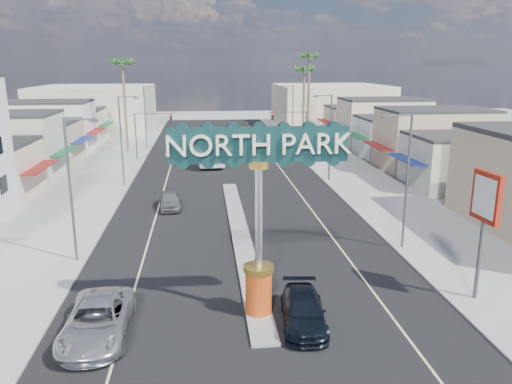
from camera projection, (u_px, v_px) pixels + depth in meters
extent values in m
plane|color=gray|center=(229.00, 183.00, 51.69)|extent=(160.00, 160.00, 0.00)
cube|color=black|center=(229.00, 183.00, 51.69)|extent=(20.00, 120.00, 0.01)
cube|color=gray|center=(240.00, 233.00, 36.27)|extent=(1.30, 30.00, 0.16)
cube|color=gray|center=(90.00, 186.00, 50.23)|extent=(8.00, 120.00, 0.12)
cube|color=gray|center=(360.00, 179.00, 53.11)|extent=(8.00, 120.00, 0.12)
cube|color=beige|center=(27.00, 140.00, 60.98)|extent=(12.00, 42.00, 6.00)
cube|color=#B7B29E|center=(404.00, 134.00, 65.91)|extent=(12.00, 42.00, 6.00)
cube|color=#B7B29E|center=(96.00, 108.00, 91.73)|extent=(20.00, 20.00, 8.00)
cube|color=beige|center=(330.00, 106.00, 96.25)|extent=(20.00, 20.00, 8.00)
cylinder|color=red|center=(259.00, 291.00, 24.42)|extent=(1.30, 1.30, 2.20)
cylinder|color=gold|center=(259.00, 268.00, 24.11)|extent=(1.50, 1.50, 0.25)
cylinder|color=#B7B7BC|center=(259.00, 218.00, 23.48)|extent=(0.36, 0.36, 4.80)
cylinder|color=gold|center=(259.00, 165.00, 22.83)|extent=(0.90, 0.90, 0.35)
cube|color=#0E2B2A|center=(259.00, 145.00, 22.60)|extent=(8.20, 0.50, 1.60)
cylinder|color=#47474C|center=(136.00, 137.00, 63.28)|extent=(0.18, 0.18, 6.00)
cylinder|color=#47474C|center=(155.00, 114.00, 62.80)|extent=(5.00, 0.12, 0.12)
cube|color=black|center=(171.00, 117.00, 63.14)|extent=(0.32, 0.32, 1.00)
sphere|color=red|center=(171.00, 115.00, 62.88)|extent=(0.22, 0.22, 0.22)
cylinder|color=#47474C|center=(306.00, 134.00, 65.54)|extent=(0.18, 0.18, 6.00)
cylinder|color=#47474C|center=(288.00, 112.00, 64.55)|extent=(5.00, 0.12, 0.12)
cube|color=black|center=(272.00, 116.00, 64.47)|extent=(0.32, 0.32, 1.00)
sphere|color=red|center=(273.00, 114.00, 64.22)|extent=(0.22, 0.22, 0.22)
cylinder|color=#47474C|center=(70.00, 192.00, 30.22)|extent=(0.16, 0.16, 9.00)
cylinder|color=#47474C|center=(79.00, 119.00, 29.20)|extent=(1.80, 0.10, 0.10)
cube|color=#47474C|center=(93.00, 121.00, 29.31)|extent=(0.50, 0.22, 0.15)
cylinder|color=#47474C|center=(121.00, 142.00, 49.47)|extent=(0.16, 0.16, 9.00)
cylinder|color=#47474C|center=(128.00, 97.00, 48.45)|extent=(1.80, 0.10, 0.10)
cube|color=#47474C|center=(136.00, 98.00, 48.56)|extent=(0.50, 0.22, 0.15)
cylinder|color=#47474C|center=(145.00, 118.00, 70.64)|extent=(0.16, 0.16, 9.00)
cylinder|color=#47474C|center=(150.00, 86.00, 69.63)|extent=(1.80, 0.10, 0.10)
cube|color=#47474C|center=(156.00, 87.00, 69.73)|extent=(0.50, 0.22, 0.15)
cylinder|color=#47474C|center=(407.00, 184.00, 32.40)|extent=(0.16, 0.16, 9.00)
cylinder|color=#47474C|center=(398.00, 116.00, 31.20)|extent=(1.80, 0.10, 0.10)
cube|color=#47474C|center=(386.00, 117.00, 31.14)|extent=(0.50, 0.22, 0.15)
cylinder|color=#47474C|center=(330.00, 139.00, 51.65)|extent=(0.16, 0.16, 9.00)
cylinder|color=#47474C|center=(323.00, 95.00, 50.45)|extent=(1.80, 0.10, 0.10)
cube|color=#47474C|center=(315.00, 97.00, 50.39)|extent=(0.50, 0.22, 0.15)
cylinder|color=#47474C|center=(293.00, 117.00, 72.82)|extent=(0.16, 0.16, 9.00)
cylinder|color=#47474C|center=(287.00, 86.00, 71.62)|extent=(1.80, 0.10, 0.10)
cube|color=#47474C|center=(282.00, 87.00, 71.56)|extent=(0.50, 0.22, 0.15)
cylinder|color=brown|center=(125.00, 109.00, 68.09)|extent=(0.36, 0.36, 12.00)
cylinder|color=brown|center=(304.00, 107.00, 76.66)|extent=(0.36, 0.36, 11.00)
cylinder|color=brown|center=(308.00, 98.00, 82.39)|extent=(0.36, 0.36, 13.00)
imported|color=#BAB9BF|center=(97.00, 320.00, 22.53)|extent=(2.76, 5.97, 1.66)
imported|color=black|center=(303.00, 311.00, 23.63)|extent=(2.50, 5.11, 1.43)
imported|color=slate|center=(170.00, 200.00, 42.64)|extent=(2.13, 4.48, 1.48)
imported|color=white|center=(207.00, 148.00, 62.61)|extent=(3.85, 12.45, 3.42)
cylinder|color=#47474C|center=(479.00, 260.00, 25.75)|extent=(0.21, 0.21, 4.23)
cube|color=maroon|center=(487.00, 197.00, 24.90)|extent=(0.42, 2.13, 2.54)
cube|color=white|center=(484.00, 197.00, 24.87)|extent=(0.15, 1.69, 2.01)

